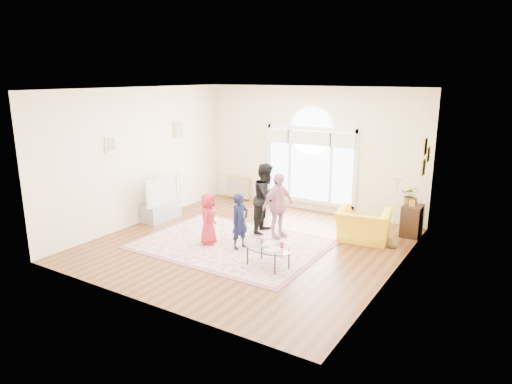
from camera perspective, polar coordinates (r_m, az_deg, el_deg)
The scene contains 17 objects.
ground at distance 9.69m, azimuth -0.97°, elevation -6.53°, with size 6.00×6.00×0.00m, color #542C16.
room_shell at distance 11.68m, azimuth 6.61°, elevation 4.99°, with size 6.00×6.00×6.00m.
area_rug at distance 9.68m, azimuth -3.11°, elevation -6.51°, with size 3.60×2.60×0.02m, color beige.
rug_border at distance 9.68m, azimuth -3.11°, elevation -6.54°, with size 3.80×2.80×0.01m, color #995B6A.
tv_console at distance 11.48m, azimuth -11.78°, elevation -2.36°, with size 0.45×1.00×0.42m, color #999CA2.
television at distance 11.33m, azimuth -11.89°, elevation 0.27°, with size 0.18×1.16×0.67m.
coffee_table at distance 8.42m, azimuth 1.53°, elevation -6.92°, with size 1.18×0.88×0.54m.
armchair at distance 10.03m, azimuth 13.28°, elevation -4.09°, with size 1.06×0.93×0.69m, color yellow.
side_cabinet at distance 10.64m, azimuth 18.89°, elevation -3.39°, with size 0.40×0.50×0.70m, color black.
floor_lamp at distance 9.54m, azimuth 17.18°, elevation 0.55°, with size 0.28×0.28×1.51m.
plant_pedestal at distance 10.68m, azimuth 18.50°, elevation -3.31°, with size 0.20×0.20×0.70m, color white.
potted_plant at distance 10.53m, azimuth 18.74°, elevation -0.40°, with size 0.38×0.33×0.42m, color #33722D.
leaning_picture at distance 13.16m, azimuth -2.27°, elevation -0.84°, with size 0.80×0.05×0.62m, color tan.
child_red at distance 9.56m, azimuth -6.00°, elevation -3.31°, with size 0.53×0.35×1.09m, color red.
child_navy at distance 9.24m, azimuth -2.02°, elevation -3.70°, with size 0.42×0.27×1.14m, color #121838.
child_black at distance 10.15m, azimuth 1.29°, elevation -0.77°, with size 0.76×0.59×1.57m, color black.
child_pink at distance 9.84m, azimuth 2.74°, elevation -1.70°, with size 0.83×0.35×1.42m, color #C98CA5.
Camera 1 is at (4.91, -7.60, 3.47)m, focal length 32.00 mm.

